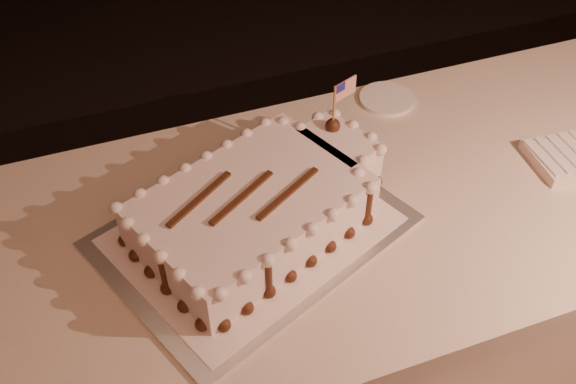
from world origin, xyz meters
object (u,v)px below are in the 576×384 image
object	(u,v)px
sheet_cake	(263,204)
napkin_stack	(573,156)
banquet_table	(366,297)
cake_board	(253,231)
side_plate	(387,99)

from	to	relation	value
sheet_cake	napkin_stack	distance (m)	0.76
banquet_table	napkin_stack	distance (m)	0.62
banquet_table	cake_board	xyz separation A→B (m)	(-0.30, -0.00, 0.38)
banquet_table	side_plate	distance (m)	0.53
side_plate	cake_board	bearing A→B (deg)	-145.88
side_plate	sheet_cake	bearing A→B (deg)	-145.23
cake_board	napkin_stack	size ratio (longest dim) A/B	2.81
sheet_cake	side_plate	world-z (taller)	sheet_cake
napkin_stack	sheet_cake	bearing A→B (deg)	175.90
banquet_table	sheet_cake	world-z (taller)	sheet_cake
napkin_stack	cake_board	bearing A→B (deg)	176.96
banquet_table	cake_board	world-z (taller)	cake_board
banquet_table	side_plate	xyz separation A→B (m)	(0.17, 0.32, 0.38)
cake_board	sheet_cake	world-z (taller)	sheet_cake
sheet_cake	side_plate	bearing A→B (deg)	34.77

